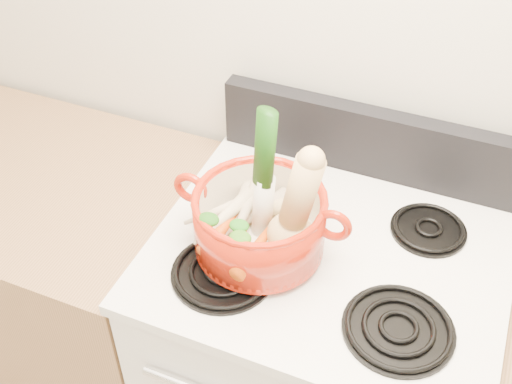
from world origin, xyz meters
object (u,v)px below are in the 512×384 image
at_px(dutch_oven, 260,222).
at_px(stove_body, 317,372).
at_px(squash, 295,206).
at_px(leek, 263,174).

bearing_deg(dutch_oven, stove_body, 22.77).
bearing_deg(stove_body, squash, -129.86).
xyz_separation_m(dutch_oven, leek, (-0.00, 0.02, 0.12)).
bearing_deg(squash, stove_body, 47.53).
bearing_deg(squash, dutch_oven, 169.87).
bearing_deg(leek, stove_body, 39.80).
xyz_separation_m(dutch_oven, squash, (0.08, -0.01, 0.09)).
distance_m(dutch_oven, leek, 0.12).
height_order(dutch_oven, squash, squash).
height_order(stove_body, squash, squash).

